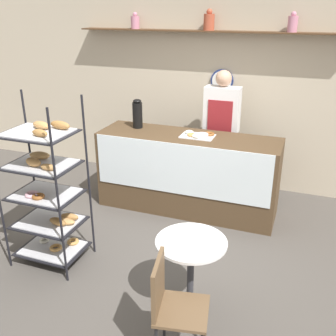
# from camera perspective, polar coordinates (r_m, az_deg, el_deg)

# --- Properties ---
(ground_plane) EXTENTS (14.00, 14.00, 0.00)m
(ground_plane) POSITION_cam_1_polar(r_m,az_deg,el_deg) (4.40, -1.81, -12.26)
(ground_plane) COLOR #4C4742
(back_wall) EXTENTS (10.00, 0.30, 2.70)m
(back_wall) POSITION_cam_1_polar(r_m,az_deg,el_deg) (5.76, 6.19, 10.98)
(back_wall) COLOR beige
(back_wall) RESTS_ON ground_plane
(display_counter) EXTENTS (2.29, 0.68, 1.01)m
(display_counter) POSITION_cam_1_polar(r_m,az_deg,el_deg) (5.07, 2.84, -0.73)
(display_counter) COLOR #4C3823
(display_counter) RESTS_ON ground_plane
(pastry_rack) EXTENTS (0.71, 0.55, 1.74)m
(pastry_rack) POSITION_cam_1_polar(r_m,az_deg,el_deg) (4.09, -17.18, -3.08)
(pastry_rack) COLOR black
(pastry_rack) RESTS_ON ground_plane
(person_worker) EXTENTS (0.46, 0.23, 1.75)m
(person_worker) POSITION_cam_1_polar(r_m,az_deg,el_deg) (5.38, 7.69, 5.55)
(person_worker) COLOR #282833
(person_worker) RESTS_ON ground_plane
(cafe_table) EXTENTS (0.60, 0.60, 0.71)m
(cafe_table) POSITION_cam_1_polar(r_m,az_deg,el_deg) (3.41, 3.33, -13.10)
(cafe_table) COLOR #262628
(cafe_table) RESTS_ON ground_plane
(cafe_chair) EXTENTS (0.44, 0.44, 0.88)m
(cafe_chair) POSITION_cam_1_polar(r_m,az_deg,el_deg) (2.98, 0.38, -18.78)
(cafe_chair) COLOR black
(cafe_chair) RESTS_ON ground_plane
(coffee_carafe) EXTENTS (0.13, 0.13, 0.38)m
(coffee_carafe) POSITION_cam_1_polar(r_m,az_deg,el_deg) (5.19, -4.46, 7.85)
(coffee_carafe) COLOR black
(coffee_carafe) RESTS_ON display_counter
(donut_tray_counter) EXTENTS (0.41, 0.28, 0.05)m
(donut_tray_counter) POSITION_cam_1_polar(r_m,az_deg,el_deg) (4.86, 4.49, 4.81)
(donut_tray_counter) COLOR silver
(donut_tray_counter) RESTS_ON display_counter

